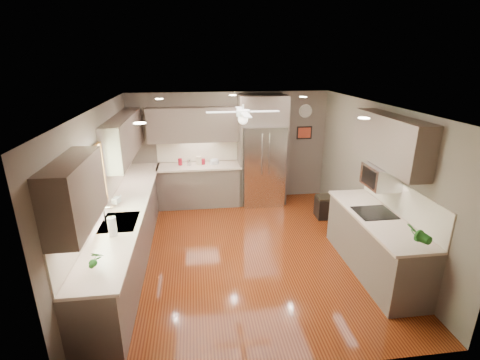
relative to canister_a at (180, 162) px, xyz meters
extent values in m
plane|color=#431608|center=(1.14, -2.24, -1.02)|extent=(5.00, 5.00, 0.00)
plane|color=white|center=(1.14, -2.24, 1.48)|extent=(5.00, 5.00, 0.00)
plane|color=#61564A|center=(1.14, 0.26, 0.23)|extent=(4.50, 0.00, 4.50)
plane|color=#61564A|center=(1.14, -4.74, 0.23)|extent=(4.50, 0.00, 4.50)
plane|color=#61564A|center=(-1.11, -2.24, 0.23)|extent=(0.00, 5.00, 5.00)
plane|color=#61564A|center=(3.39, -2.24, 0.23)|extent=(0.00, 5.00, 5.00)
cylinder|color=maroon|center=(0.00, 0.00, 0.00)|extent=(0.10, 0.10, 0.15)
cylinder|color=silver|center=(0.19, -0.04, -0.01)|extent=(0.12, 0.12, 0.15)
cylinder|color=beige|center=(0.42, 0.00, 0.01)|extent=(0.15, 0.15, 0.20)
cylinder|color=maroon|center=(0.51, 0.01, -0.02)|extent=(0.10, 0.10, 0.13)
imported|color=white|center=(-0.94, -2.12, 0.02)|extent=(0.12, 0.12, 0.20)
imported|color=#1D5819|center=(-0.81, -3.98, 0.06)|extent=(0.15, 0.11, 0.28)
imported|color=#1D5819|center=(3.06, -3.97, 0.10)|extent=(0.24, 0.22, 0.37)
imported|color=beige|center=(0.75, -0.04, -0.05)|extent=(0.27, 0.27, 0.05)
cube|color=brown|center=(-0.81, -2.09, -0.57)|extent=(0.60, 4.70, 0.90)
cube|color=beige|center=(-0.80, -2.09, -0.10)|extent=(0.65, 4.70, 0.04)
cube|color=beige|center=(-1.10, -2.09, 0.18)|extent=(0.02, 4.70, 0.50)
cube|color=brown|center=(0.41, -0.04, -0.57)|extent=(1.85, 0.60, 0.90)
cube|color=beige|center=(0.41, -0.06, -0.10)|extent=(1.85, 0.65, 0.04)
cube|color=beige|center=(0.41, 0.25, 0.18)|extent=(1.85, 0.02, 0.50)
cube|color=brown|center=(-0.95, -3.84, 0.81)|extent=(0.33, 1.20, 0.75)
cube|color=brown|center=(-0.95, -0.94, 0.81)|extent=(0.33, 2.40, 0.75)
cube|color=brown|center=(0.41, 0.09, 0.81)|extent=(2.15, 0.33, 0.75)
cube|color=brown|center=(3.22, -2.79, 1.01)|extent=(0.33, 1.70, 0.75)
cube|color=#BFF2B2|center=(-1.10, -2.74, 0.53)|extent=(0.01, 1.00, 0.80)
cube|color=brown|center=(-1.07, -2.74, 0.96)|extent=(0.05, 1.12, 0.06)
cube|color=brown|center=(-1.07, -2.74, 0.10)|extent=(0.05, 1.12, 0.06)
cube|color=brown|center=(-1.07, -3.27, 0.53)|extent=(0.05, 0.06, 0.80)
cube|color=brown|center=(-1.07, -2.21, 0.53)|extent=(0.05, 0.06, 0.80)
cube|color=silver|center=(-0.79, -2.74, -0.09)|extent=(0.50, 0.70, 0.03)
cube|color=#262626|center=(-0.79, -2.74, -0.13)|extent=(0.44, 0.62, 0.05)
cylinder|color=silver|center=(-0.99, -2.74, 0.03)|extent=(0.02, 0.02, 0.24)
cylinder|color=silver|center=(-0.93, -2.74, 0.15)|extent=(0.16, 0.02, 0.02)
cube|color=silver|center=(1.84, -0.10, -0.11)|extent=(0.92, 0.72, 1.82)
cube|color=black|center=(1.84, -0.44, -0.36)|extent=(0.88, 0.02, 0.02)
cube|color=black|center=(1.84, -0.45, 0.23)|extent=(0.01, 0.02, 1.00)
cylinder|color=silver|center=(1.76, -0.48, 0.23)|extent=(0.02, 0.02, 0.90)
cylinder|color=silver|center=(1.92, -0.48, 0.23)|extent=(0.02, 0.02, 0.90)
cube|color=brown|center=(1.84, -0.04, 1.12)|extent=(1.04, 0.60, 0.63)
cube|color=brown|center=(1.34, -0.04, -0.11)|extent=(0.06, 0.60, 1.82)
cube|color=brown|center=(2.34, -0.04, -0.11)|extent=(0.06, 0.60, 1.82)
cube|color=brown|center=(3.06, -3.04, -0.57)|extent=(0.65, 2.20, 0.90)
cube|color=beige|center=(3.05, -3.04, -0.10)|extent=(0.70, 2.20, 0.04)
cube|color=beige|center=(3.38, -3.04, 0.18)|extent=(0.02, 2.20, 0.50)
cube|color=black|center=(3.05, -2.94, -0.08)|extent=(0.56, 0.52, 0.01)
cube|color=silver|center=(3.17, -2.79, 0.46)|extent=(0.42, 0.55, 0.34)
cube|color=black|center=(2.96, -2.79, 0.46)|extent=(0.02, 0.40, 0.26)
cylinder|color=white|center=(1.14, -1.94, 1.44)|extent=(0.03, 0.03, 0.08)
cylinder|color=white|center=(1.14, -1.94, 1.34)|extent=(0.22, 0.22, 0.10)
sphere|color=white|center=(1.14, -1.94, 1.24)|extent=(0.16, 0.16, 0.16)
cube|color=white|center=(1.49, -1.94, 1.36)|extent=(0.48, 0.11, 0.01)
cube|color=white|center=(1.14, -1.59, 1.36)|extent=(0.11, 0.48, 0.01)
cube|color=white|center=(0.79, -1.94, 1.36)|extent=(0.48, 0.11, 0.01)
cube|color=white|center=(1.14, -2.29, 1.36)|extent=(0.11, 0.48, 0.01)
cylinder|color=white|center=(-0.26, -0.94, 1.47)|extent=(0.14, 0.14, 0.01)
cylinder|color=white|center=(2.44, -0.94, 1.47)|extent=(0.14, 0.14, 0.01)
cylinder|color=white|center=(-0.26, -3.44, 1.47)|extent=(0.14, 0.14, 0.01)
cylinder|color=white|center=(2.44, -3.44, 1.47)|extent=(0.14, 0.14, 0.01)
cylinder|color=white|center=(1.14, -0.44, 1.47)|extent=(0.14, 0.14, 0.01)
cylinder|color=white|center=(2.89, 0.24, 1.03)|extent=(0.30, 0.03, 0.30)
cylinder|color=silver|center=(2.89, 0.23, 1.03)|extent=(0.29, 0.00, 0.29)
cube|color=black|center=(2.89, 0.24, 0.53)|extent=(0.36, 0.03, 0.30)
cube|color=#B13C23|center=(2.89, 0.22, 0.53)|extent=(0.30, 0.01, 0.24)
cube|color=black|center=(3.01, -1.10, -0.80)|extent=(0.39, 0.39, 0.42)
cube|color=black|center=(3.01, -1.10, -0.56)|extent=(0.37, 0.37, 0.03)
cylinder|color=white|center=(-0.79, -3.17, 0.06)|extent=(0.11, 0.11, 0.26)
cylinder|color=silver|center=(-0.79, -3.17, 0.07)|extent=(0.02, 0.02, 0.28)
camera|label=1|loc=(0.36, -7.51, 2.18)|focal=26.00mm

